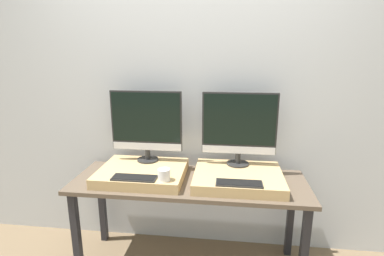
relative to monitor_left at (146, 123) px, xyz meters
name	(u,v)px	position (x,y,z in m)	size (l,w,h in m)	color
wall_back	(195,94)	(0.35, 0.19, 0.21)	(8.00, 0.04, 2.60)	silver
workbench	(189,191)	(0.35, -0.17, -0.46)	(1.70, 0.57, 0.72)	brown
wooden_riser_left	(142,173)	(0.00, -0.16, -0.34)	(0.62, 0.51, 0.07)	tan
monitor_left	(146,123)	(0.00, 0.00, 0.00)	(0.55, 0.17, 0.55)	#282828
keyboard_left	(134,178)	(0.00, -0.35, -0.29)	(0.30, 0.11, 0.01)	#2D2D2D
mug	(164,175)	(0.21, -0.35, -0.26)	(0.08, 0.08, 0.08)	white
wooden_riser_right	(238,177)	(0.70, -0.16, -0.34)	(0.62, 0.51, 0.07)	tan
monitor_right	(239,126)	(0.70, 0.00, 0.00)	(0.55, 0.17, 0.55)	#282828
keyboard_right	(239,183)	(0.70, -0.35, -0.29)	(0.30, 0.11, 0.01)	#2D2D2D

